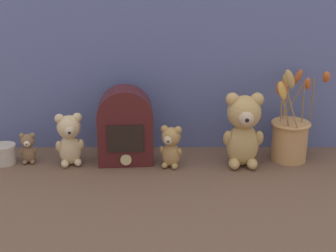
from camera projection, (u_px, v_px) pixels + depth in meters
The scene contains 9 objects.
ground_plane at pixel (168, 166), 1.64m from camera, with size 4.00×4.00×0.00m, color brown.
backdrop_wall at pixel (168, 51), 1.69m from camera, with size 1.51×0.02×0.67m.
teddy_bear_large at pixel (244, 128), 1.60m from camera, with size 0.13×0.12×0.24m.
teddy_bear_medium at pixel (70, 138), 1.62m from camera, with size 0.10×0.09×0.17m.
teddy_bear_small at pixel (171, 146), 1.61m from camera, with size 0.08×0.07×0.14m.
teddy_bear_tiny at pixel (28, 147), 1.64m from camera, with size 0.06×0.05×0.10m.
flower_vase at pixel (290, 133), 1.66m from camera, with size 0.18×0.18×0.32m.
vintage_radio at pixel (125, 126), 1.63m from camera, with size 0.18×0.12×0.25m.
decorative_tin_tall at pixel (4, 154), 1.65m from camera, with size 0.08×0.08×0.06m.
Camera 1 is at (0.00, -1.51, 0.65)m, focal length 55.00 mm.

